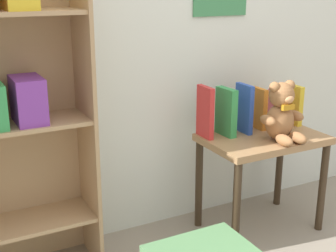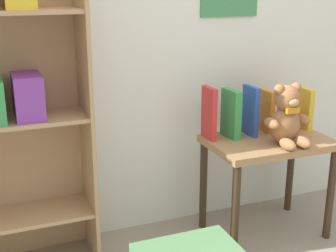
{
  "view_description": "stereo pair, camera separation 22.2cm",
  "coord_description": "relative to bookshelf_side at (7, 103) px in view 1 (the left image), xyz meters",
  "views": [
    {
      "loc": [
        -1.21,
        -0.68,
        1.31
      ],
      "look_at": [
        -0.22,
        1.2,
        0.65
      ],
      "focal_mm": 50.0,
      "sensor_mm": 36.0,
      "label": 1
    },
    {
      "loc": [
        -1.0,
        -0.77,
        1.31
      ],
      "look_at": [
        -0.22,
        1.2,
        0.65
      ],
      "focal_mm": 50.0,
      "sensor_mm": 36.0,
      "label": 2
    }
  ],
  "objects": [
    {
      "name": "book_standing_blue",
      "position": [
        1.18,
        -0.09,
        -0.15
      ],
      "size": [
        0.03,
        0.13,
        0.26
      ],
      "primitive_type": "cube",
      "rotation": [
        0.0,
        0.0,
        0.0
      ],
      "color": "#2D51B7",
      "rests_on": "display_table"
    },
    {
      "name": "display_table",
      "position": [
        1.24,
        -0.19,
        -0.37
      ],
      "size": [
        0.63,
        0.41,
        0.54
      ],
      "color": "#9E754C",
      "rests_on": "ground_plane"
    },
    {
      "name": "bookshelf_side",
      "position": [
        0.0,
        0.0,
        0.0
      ],
      "size": [
        0.68,
        0.29,
        1.45
      ],
      "color": "tan",
      "rests_on": "ground_plane"
    },
    {
      "name": "teddy_bear",
      "position": [
        1.27,
        -0.28,
        -0.14
      ],
      "size": [
        0.23,
        0.21,
        0.3
      ],
      "color": "#99663D",
      "rests_on": "display_table"
    },
    {
      "name": "book_standing_orange",
      "position": [
        1.29,
        -0.07,
        -0.17
      ],
      "size": [
        0.03,
        0.12,
        0.22
      ],
      "primitive_type": "cube",
      "rotation": [
        0.0,
        0.0,
        -0.03
      ],
      "color": "orange",
      "rests_on": "display_table"
    },
    {
      "name": "book_standing_pink",
      "position": [
        1.41,
        -0.09,
        -0.18
      ],
      "size": [
        0.03,
        0.14,
        0.2
      ],
      "primitive_type": "cube",
      "rotation": [
        0.0,
        0.0,
        0.03
      ],
      "color": "#D17093",
      "rests_on": "display_table"
    },
    {
      "name": "book_standing_red",
      "position": [
        0.95,
        -0.06,
        -0.15
      ],
      "size": [
        0.03,
        0.13,
        0.27
      ],
      "primitive_type": "cube",
      "rotation": [
        0.0,
        0.0,
        -0.01
      ],
      "color": "red",
      "rests_on": "display_table"
    },
    {
      "name": "book_standing_yellow",
      "position": [
        1.52,
        -0.09,
        -0.17
      ],
      "size": [
        0.03,
        0.15,
        0.22
      ],
      "primitive_type": "cube",
      "rotation": [
        0.0,
        0.0,
        -0.03
      ],
      "color": "gold",
      "rests_on": "display_table"
    },
    {
      "name": "book_standing_green",
      "position": [
        1.07,
        -0.09,
        -0.16
      ],
      "size": [
        0.05,
        0.14,
        0.25
      ],
      "primitive_type": "cube",
      "rotation": [
        0.0,
        0.0,
        0.04
      ],
      "color": "#33934C",
      "rests_on": "display_table"
    }
  ]
}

